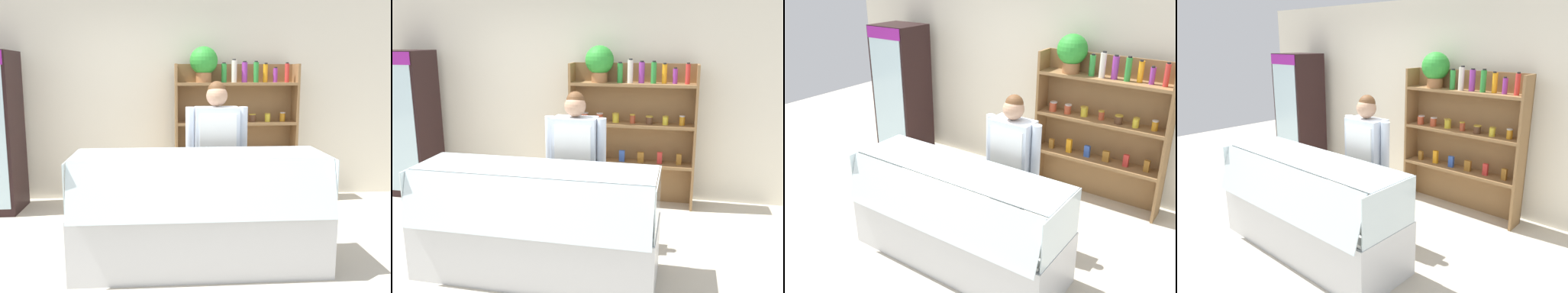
# 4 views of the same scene
# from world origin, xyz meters

# --- Properties ---
(ground_plane) EXTENTS (12.00, 12.00, 0.00)m
(ground_plane) POSITION_xyz_m (0.00, 0.00, 0.00)
(ground_plane) COLOR beige
(back_wall) EXTENTS (6.80, 0.10, 2.70)m
(back_wall) POSITION_xyz_m (0.00, 2.18, 1.35)
(back_wall) COLOR silver
(back_wall) RESTS_ON ground
(drinks_fridge) EXTENTS (0.68, 0.60, 1.95)m
(drinks_fridge) POSITION_xyz_m (-2.22, 1.65, 0.97)
(drinks_fridge) COLOR black
(drinks_fridge) RESTS_ON ground
(shelving_unit) EXTENTS (1.58, 0.36, 2.02)m
(shelving_unit) POSITION_xyz_m (0.72, 1.87, 1.20)
(shelving_unit) COLOR olive
(shelving_unit) RESTS_ON ground
(deli_display_case) EXTENTS (2.17, 0.79, 1.01)m
(deli_display_case) POSITION_xyz_m (0.19, -0.10, 0.31)
(deli_display_case) COLOR silver
(deli_display_case) RESTS_ON ground
(shop_clerk) EXTENTS (0.62, 0.25, 1.61)m
(shop_clerk) POSITION_xyz_m (0.41, 0.53, 0.95)
(shop_clerk) COLOR #4C4233
(shop_clerk) RESTS_ON ground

